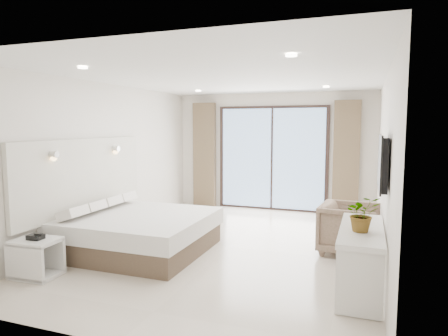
{
  "coord_description": "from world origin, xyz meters",
  "views": [
    {
      "loc": [
        2.07,
        -5.97,
        1.97
      ],
      "look_at": [
        -0.22,
        0.4,
        1.24
      ],
      "focal_mm": 32.0,
      "sensor_mm": 36.0,
      "label": 1
    }
  ],
  "objects_px": {
    "console_desk": "(361,245)",
    "armchair": "(349,226)",
    "nightstand": "(37,258)",
    "bed": "(138,232)"
  },
  "relations": [
    {
      "from": "console_desk",
      "to": "armchair",
      "type": "xyz_separation_m",
      "value": [
        -0.19,
        1.43,
        -0.13
      ]
    },
    {
      "from": "bed",
      "to": "armchair",
      "type": "distance_m",
      "value": 3.28
    },
    {
      "from": "nightstand",
      "to": "armchair",
      "type": "height_order",
      "value": "armchair"
    },
    {
      "from": "nightstand",
      "to": "console_desk",
      "type": "distance_m",
      "value": 4.09
    },
    {
      "from": "bed",
      "to": "armchair",
      "type": "xyz_separation_m",
      "value": [
        3.12,
        1.0,
        0.12
      ]
    },
    {
      "from": "bed",
      "to": "console_desk",
      "type": "xyz_separation_m",
      "value": [
        3.31,
        -0.43,
        0.25
      ]
    },
    {
      "from": "nightstand",
      "to": "console_desk",
      "type": "xyz_separation_m",
      "value": [
        3.97,
        0.95,
        0.31
      ]
    },
    {
      "from": "nightstand",
      "to": "console_desk",
      "type": "bearing_deg",
      "value": 10.46
    },
    {
      "from": "console_desk",
      "to": "armchair",
      "type": "height_order",
      "value": "armchair"
    },
    {
      "from": "bed",
      "to": "armchair",
      "type": "relative_size",
      "value": 2.44
    }
  ]
}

